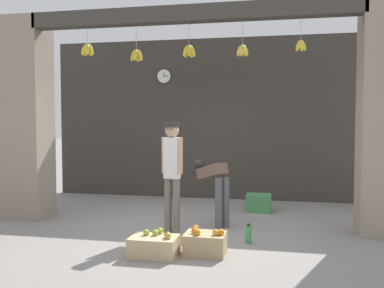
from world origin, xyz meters
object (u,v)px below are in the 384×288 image
Objects in this scene: fruit_crate_oranges at (205,243)px; fruit_crate_apples at (154,246)px; produce_box_green at (259,203)px; worker_stooping at (214,183)px; wall_clock at (164,76)px; water_bottle at (249,234)px; shopkeeper at (172,168)px.

fruit_crate_apples is at bearing -161.62° from fruit_crate_oranges.
fruit_crate_apples is at bearing -111.66° from produce_box_green.
worker_stooping is at bearing 74.08° from fruit_crate_apples.
produce_box_green is (0.53, 2.63, 0.02)m from fruit_crate_oranges.
produce_box_green is 1.46× the size of wall_clock.
wall_clock is (-1.54, 3.73, 2.45)m from fruit_crate_oranges.
fruit_crate_apples is 2.17× the size of water_bottle.
wall_clock is (-1.42, 2.25, 1.92)m from worker_stooping.
shopkeeper is 3.68× the size of produce_box_green.
fruit_crate_apples is (-0.48, -1.68, -0.54)m from worker_stooping.
shopkeeper reaches higher than worker_stooping.
water_bottle is at bearing 49.14° from fruit_crate_oranges.
worker_stooping reaches higher than fruit_crate_apples.
produce_box_green is 2.06m from water_bottle.
produce_box_green is (1.18, 1.70, -0.80)m from shopkeeper.
water_bottle is (0.49, 0.57, -0.01)m from fruit_crate_oranges.
worker_stooping is at bearing -119.31° from produce_box_green.
produce_box_green is at bearing -28.08° from wall_clock.
wall_clock reaches higher than worker_stooping.
shopkeeper is 6.16× the size of water_bottle.
worker_stooping reaches higher than water_bottle.
fruit_crate_apples is 4.73m from wall_clock.
fruit_crate_oranges is at bearing -101.36° from produce_box_green.
water_bottle is at bearing 177.44° from shopkeeper.
fruit_crate_oranges is 0.63m from fruit_crate_apples.
fruit_crate_apples is 1.33m from water_bottle.
fruit_crate_apples is at bearing 107.85° from shopkeeper.
fruit_crate_oranges is 1.13× the size of produce_box_green.
shopkeeper is 2.22m from produce_box_green.
fruit_crate_oranges is at bearing 139.96° from shopkeeper.
produce_box_green is 3.38m from wall_clock.
worker_stooping is (0.54, 0.56, -0.29)m from shopkeeper.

